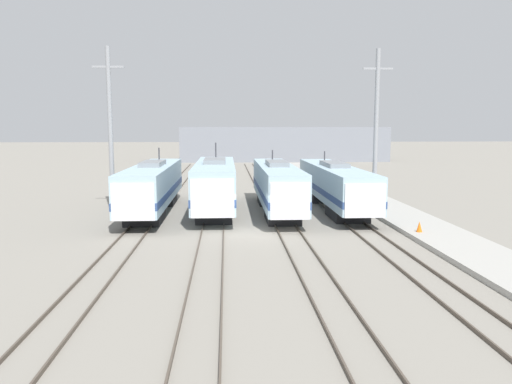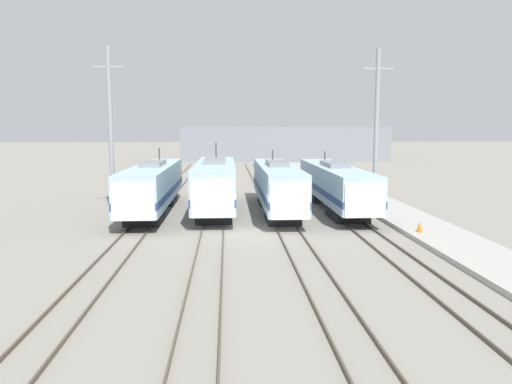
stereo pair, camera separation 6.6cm
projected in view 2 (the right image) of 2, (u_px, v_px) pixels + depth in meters
The scene contains 14 objects.
ground_plane at pixel (251, 233), 32.59m from camera, with size 400.00×400.00×0.00m, color gray.
rail_pair_far_left at pixel (135, 233), 32.16m from camera, with size 1.51×120.00×0.15m.
rail_pair_center_left at pixel (213, 232), 32.44m from camera, with size 1.51×120.00×0.15m.
rail_pair_center_right at pixel (289, 231), 32.72m from camera, with size 1.51×120.00×0.15m.
rail_pair_far_right at pixel (363, 230), 33.00m from camera, with size 1.51×120.00×0.15m.
locomotive_far_left at pixel (153, 187), 39.71m from camera, with size 3.00×17.80×5.05m.
locomotive_center_left at pixel (215, 185), 40.06m from camera, with size 3.13×16.61×5.49m.
locomotive_center_right at pixel (277, 186), 39.91m from camera, with size 2.82×17.41×4.84m.
locomotive_far_right at pixel (335, 185), 41.45m from camera, with size 2.98×19.23×4.64m.
catenary_tower_left at pixel (111, 129), 38.75m from camera, with size 2.39×0.36×12.98m.
catenary_tower_right at pixel (376, 129), 39.94m from camera, with size 2.39×0.36×12.98m.
platform at pixel (426, 228), 33.23m from camera, with size 4.00×120.00×0.30m.
traffic_cone at pixel (419, 227), 31.30m from camera, with size 0.37×0.37×0.67m.
depot_building at pixel (284, 144), 102.89m from camera, with size 41.38×12.04×6.85m.
Camera 2 is at (-1.48, -31.94, 6.85)m, focal length 35.00 mm.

